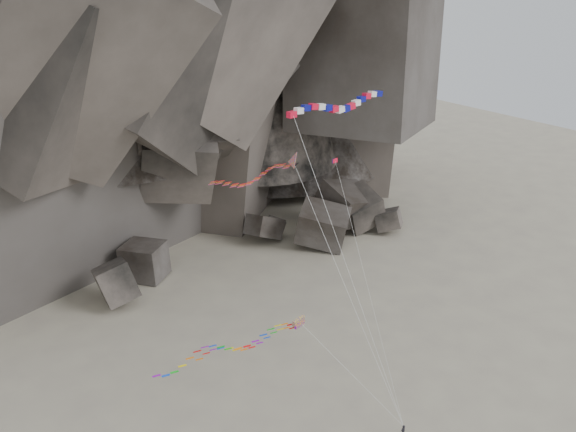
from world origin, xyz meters
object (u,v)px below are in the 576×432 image
banner_kite (339,106)px  pennant_kite (349,216)px  kite_flyer (403,431)px  delta_kite (250,176)px  parafoil_kite (224,348)px

banner_kite → pennant_kite: banner_kite is taller
pennant_kite → kite_flyer: bearing=-91.0°
kite_flyer → delta_kite: 28.20m
kite_flyer → banner_kite: banner_kite is taller
delta_kite → pennant_kite: (6.99, -5.92, -3.47)m
delta_kite → kite_flyer: bearing=-44.5°
kite_flyer → delta_kite: (-8.48, 13.35, 23.34)m
kite_flyer → delta_kite: delta_kite is taller
delta_kite → parafoil_kite: (-5.16, -3.62, -14.45)m
delta_kite → parafoil_kite: delta_kite is taller
kite_flyer → parafoil_kite: parafoil_kite is taller
kite_flyer → banner_kite: 31.55m
banner_kite → pennant_kite: (-2.66, -5.40, -8.93)m
banner_kite → parafoil_kite: (-14.81, -3.09, -19.90)m
parafoil_kite → pennant_kite: size_ratio=0.86×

